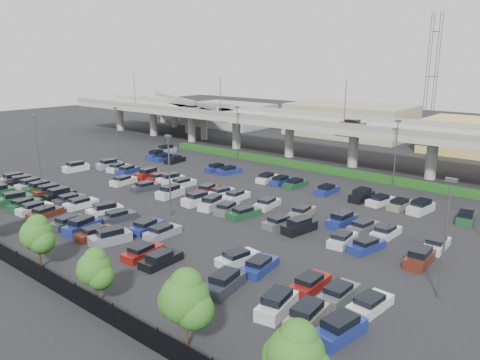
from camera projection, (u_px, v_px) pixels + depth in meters
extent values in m
plane|color=black|center=(214.00, 201.00, 65.44)|extent=(280.00, 280.00, 0.00)
cube|color=gray|center=(330.00, 125.00, 87.37)|extent=(150.00, 13.00, 1.10)
cube|color=slate|center=(313.00, 123.00, 82.46)|extent=(150.00, 0.50, 1.00)
cube|color=slate|center=(346.00, 116.00, 91.74)|extent=(150.00, 0.50, 1.00)
cylinder|color=gray|center=(120.00, 118.00, 128.67)|extent=(1.80, 1.80, 6.70)
cube|color=slate|center=(119.00, 107.00, 127.87)|extent=(2.60, 9.75, 0.50)
cylinder|color=gray|center=(153.00, 123.00, 119.99)|extent=(1.80, 1.80, 6.70)
cube|color=slate|center=(153.00, 110.00, 119.19)|extent=(2.60, 9.75, 0.50)
cylinder|color=gray|center=(192.00, 128.00, 111.30)|extent=(1.80, 1.80, 6.70)
cube|color=slate|center=(191.00, 114.00, 110.51)|extent=(2.60, 9.75, 0.50)
cylinder|color=gray|center=(236.00, 133.00, 102.62)|extent=(1.80, 1.80, 6.70)
cube|color=slate|center=(236.00, 119.00, 101.82)|extent=(2.60, 9.75, 0.50)
cylinder|color=gray|center=(289.00, 140.00, 93.93)|extent=(1.80, 1.80, 6.70)
cube|color=slate|center=(290.00, 125.00, 93.14)|extent=(2.60, 9.75, 0.50)
cylinder|color=gray|center=(353.00, 149.00, 85.25)|extent=(1.80, 1.80, 6.70)
cube|color=slate|center=(354.00, 132.00, 84.45)|extent=(2.60, 9.75, 0.50)
cylinder|color=gray|center=(432.00, 159.00, 76.57)|extent=(1.80, 1.80, 6.70)
cube|color=slate|center=(434.00, 140.00, 75.77)|extent=(2.60, 9.75, 0.50)
cube|color=gray|center=(191.00, 109.00, 105.99)|extent=(4.40, 1.82, 0.82)
cube|color=black|center=(191.00, 106.00, 105.83)|extent=(2.30, 1.60, 0.50)
cube|color=#4E2014|center=(352.00, 124.00, 81.17)|extent=(4.40, 1.82, 0.82)
cube|color=black|center=(353.00, 121.00, 81.02)|extent=(2.30, 1.60, 0.50)
cylinder|color=#47474B|center=(135.00, 91.00, 112.70)|extent=(0.14, 0.14, 8.00)
cylinder|color=#47474B|center=(221.00, 96.00, 95.33)|extent=(0.14, 0.14, 8.00)
cylinder|color=#47474B|center=(345.00, 105.00, 77.97)|extent=(0.14, 0.14, 8.00)
cube|color=gray|center=(182.00, 104.00, 127.79)|extent=(50.93, 30.13, 1.10)
cube|color=slate|center=(181.00, 100.00, 127.52)|extent=(47.34, 22.43, 1.00)
cylinder|color=gray|center=(163.00, 111.00, 145.42)|extent=(1.60, 1.60, 6.70)
cylinder|color=gray|center=(174.00, 115.00, 134.91)|extent=(1.60, 1.60, 6.70)
cylinder|color=gray|center=(188.00, 120.00, 124.39)|extent=(1.60, 1.60, 6.70)
cylinder|color=gray|center=(204.00, 126.00, 113.88)|extent=(1.60, 1.60, 6.70)
cube|color=#134213|center=(309.00, 166.00, 83.86)|extent=(66.00, 1.60, 1.10)
cube|color=black|center=(13.00, 259.00, 44.42)|extent=(70.00, 0.06, 1.80)
cylinder|color=black|center=(18.00, 261.00, 43.77)|extent=(0.10, 0.10, 2.00)
cylinder|color=black|center=(45.00, 276.00, 40.67)|extent=(0.10, 0.10, 2.00)
cylinder|color=black|center=(76.00, 294.00, 37.57)|extent=(0.10, 0.10, 2.00)
cylinder|color=black|center=(114.00, 315.00, 34.47)|extent=(0.10, 0.10, 2.00)
cylinder|color=black|center=(158.00, 341.00, 31.37)|extent=(0.10, 0.10, 2.00)
cylinder|color=#332316|center=(40.00, 258.00, 44.35)|extent=(0.26, 0.26, 1.97)
sphere|color=#204F15|center=(37.00, 234.00, 43.74)|extent=(3.07, 3.07, 3.07)
sphere|color=#204F15|center=(42.00, 241.00, 43.51)|extent=(2.41, 2.41, 2.41)
sphere|color=#204F15|center=(33.00, 236.00, 44.14)|extent=(2.41, 2.41, 2.41)
sphere|color=#204F15|center=(37.00, 225.00, 43.59)|extent=(2.08, 2.08, 2.08)
cylinder|color=#332316|center=(96.00, 293.00, 37.85)|extent=(0.26, 0.26, 1.80)
sphere|color=#204F15|center=(94.00, 269.00, 37.30)|extent=(2.79, 2.79, 2.79)
sphere|color=#204F15|center=(101.00, 276.00, 37.10)|extent=(2.19, 2.19, 2.19)
sphere|color=#204F15|center=(90.00, 270.00, 37.65)|extent=(2.19, 2.19, 2.19)
sphere|color=#204F15|center=(95.00, 259.00, 37.16)|extent=(1.89, 1.89, 1.89)
cylinder|color=#332316|center=(186.00, 334.00, 31.92)|extent=(0.26, 0.26, 2.21)
sphere|color=#204F15|center=(185.00, 299.00, 31.24)|extent=(3.43, 3.43, 3.43)
sphere|color=#204F15|center=(195.00, 310.00, 30.97)|extent=(2.70, 2.70, 2.70)
sphere|color=#204F15|center=(177.00, 301.00, 31.69)|extent=(2.70, 2.70, 2.70)
sphere|color=#204F15|center=(186.00, 285.00, 31.05)|extent=(2.33, 2.33, 2.33)
sphere|color=#204F15|center=(296.00, 355.00, 25.47)|extent=(3.32, 3.32, 3.32)
sphere|color=#204F15|center=(285.00, 357.00, 25.91)|extent=(2.61, 2.61, 2.61)
sphere|color=#204F15|center=(298.00, 339.00, 25.30)|extent=(2.25, 2.25, 2.25)
cube|color=#1A4A27|center=(15.00, 200.00, 63.97)|extent=(2.58, 4.65, 1.05)
cube|color=black|center=(14.00, 194.00, 63.76)|extent=(2.04, 2.84, 0.65)
cube|color=#1A4A27|center=(25.00, 205.00, 62.29)|extent=(2.72, 4.69, 0.82)
cube|color=black|center=(23.00, 201.00, 61.99)|extent=(2.06, 2.59, 0.50)
cube|color=silver|center=(35.00, 209.00, 60.59)|extent=(2.03, 4.48, 0.82)
cube|color=black|center=(33.00, 205.00, 60.28)|extent=(1.71, 2.37, 0.50)
cube|color=#4E2014|center=(46.00, 213.00, 58.88)|extent=(2.51, 4.64, 0.82)
cube|color=black|center=(43.00, 209.00, 58.58)|extent=(1.95, 2.53, 0.50)
cube|color=#2B2E38|center=(69.00, 223.00, 55.47)|extent=(2.34, 4.59, 0.82)
cube|color=black|center=(67.00, 218.00, 55.16)|extent=(1.87, 2.48, 0.50)
cube|color=navy|center=(82.00, 227.00, 53.74)|extent=(2.62, 4.67, 1.05)
cube|color=black|center=(81.00, 221.00, 53.53)|extent=(2.07, 2.86, 0.65)
cube|color=#4E2014|center=(96.00, 234.00, 52.06)|extent=(1.91, 4.44, 0.82)
cube|color=black|center=(94.00, 229.00, 51.75)|extent=(1.65, 2.33, 0.50)
cube|color=gray|center=(110.00, 239.00, 50.32)|extent=(2.76, 4.70, 1.05)
cube|color=black|center=(110.00, 232.00, 50.12)|extent=(2.14, 2.89, 0.65)
cube|color=maroon|center=(143.00, 253.00, 46.94)|extent=(2.25, 4.56, 0.82)
cube|color=black|center=(141.00, 248.00, 46.64)|extent=(1.82, 2.45, 0.50)
cube|color=black|center=(161.00, 260.00, 45.24)|extent=(2.02, 4.48, 0.82)
cube|color=black|center=(159.00, 255.00, 44.93)|extent=(1.70, 2.37, 0.50)
cube|color=#2B2E38|center=(225.00, 285.00, 40.09)|extent=(2.54, 4.64, 1.05)
cube|color=black|center=(225.00, 276.00, 39.88)|extent=(2.02, 2.83, 0.65)
cube|color=silver|center=(277.00, 306.00, 36.68)|extent=(2.52, 4.64, 1.05)
cube|color=black|center=(277.00, 296.00, 36.47)|extent=(2.01, 2.83, 0.65)
cube|color=gray|center=(307.00, 318.00, 34.97)|extent=(2.22, 4.55, 1.05)
cube|color=black|center=(307.00, 308.00, 34.77)|extent=(1.84, 2.74, 0.65)
cube|color=navy|center=(340.00, 331.00, 33.27)|extent=(2.44, 4.62, 1.05)
cube|color=black|center=(340.00, 321.00, 33.06)|extent=(1.96, 2.81, 0.65)
cube|color=gray|center=(14.00, 180.00, 74.51)|extent=(1.96, 4.46, 1.05)
cube|color=black|center=(13.00, 175.00, 74.30)|extent=(1.68, 2.65, 0.65)
cube|color=black|center=(22.00, 183.00, 72.80)|extent=(2.79, 4.70, 1.05)
cube|color=black|center=(21.00, 178.00, 72.59)|extent=(2.16, 2.90, 0.65)
cube|color=silver|center=(31.00, 186.00, 71.10)|extent=(2.37, 4.60, 1.05)
cube|color=black|center=(30.00, 181.00, 70.89)|extent=(1.92, 2.78, 0.65)
cube|color=#1A4A27|center=(40.00, 189.00, 69.39)|extent=(1.95, 4.45, 1.05)
cube|color=black|center=(39.00, 184.00, 69.18)|extent=(1.68, 2.65, 0.65)
cube|color=#4E2014|center=(49.00, 192.00, 67.68)|extent=(2.11, 4.51, 1.05)
cube|color=black|center=(49.00, 187.00, 67.48)|extent=(1.77, 2.70, 0.65)
cube|color=black|center=(59.00, 196.00, 65.98)|extent=(1.87, 4.42, 1.05)
cube|color=black|center=(59.00, 190.00, 65.77)|extent=(1.63, 2.62, 0.65)
cube|color=#2B2E38|center=(70.00, 200.00, 64.30)|extent=(1.83, 4.40, 0.82)
cube|color=black|center=(68.00, 196.00, 63.99)|extent=(1.61, 2.30, 0.50)
cube|color=silver|center=(81.00, 204.00, 62.60)|extent=(1.90, 4.43, 0.82)
cube|color=black|center=(79.00, 200.00, 62.29)|extent=(1.64, 2.33, 0.50)
cube|color=silver|center=(105.00, 212.00, 59.15)|extent=(2.79, 4.70, 1.05)
cube|color=black|center=(105.00, 206.00, 58.95)|extent=(2.16, 2.90, 0.65)
cube|color=#2B2E38|center=(118.00, 217.00, 57.48)|extent=(2.35, 4.59, 0.82)
cube|color=black|center=(116.00, 213.00, 57.17)|extent=(1.87, 2.48, 0.50)
cube|color=navy|center=(147.00, 227.00, 54.07)|extent=(2.52, 4.64, 0.82)
cube|color=black|center=(145.00, 223.00, 53.76)|extent=(1.96, 2.53, 0.50)
cube|color=gray|center=(163.00, 233.00, 52.36)|extent=(2.04, 4.48, 0.82)
cube|color=black|center=(161.00, 228.00, 52.05)|extent=(1.71, 2.38, 0.50)
cube|color=silver|center=(238.00, 259.00, 45.54)|extent=(2.47, 4.63, 0.82)
cube|color=black|center=(236.00, 254.00, 45.23)|extent=(1.94, 2.52, 0.50)
cube|color=navy|center=(260.00, 267.00, 43.83)|extent=(2.42, 4.61, 0.82)
cube|color=black|center=(259.00, 261.00, 43.53)|extent=(1.91, 2.50, 0.50)
cube|color=maroon|center=(310.00, 284.00, 40.42)|extent=(1.93, 4.44, 0.82)
cube|color=black|center=(309.00, 278.00, 40.11)|extent=(1.66, 2.34, 0.50)
cube|color=#4F5356|center=(339.00, 294.00, 38.72)|extent=(1.83, 4.40, 0.82)
cube|color=black|center=(338.00, 288.00, 38.41)|extent=(1.61, 2.30, 0.50)
cube|color=silver|center=(370.00, 305.00, 37.01)|extent=(2.24, 4.56, 0.82)
cube|color=black|center=(370.00, 299.00, 36.70)|extent=(1.82, 2.45, 0.50)
cube|color=silver|center=(76.00, 168.00, 82.68)|extent=(2.09, 4.51, 1.05)
cube|color=black|center=(76.00, 164.00, 82.47)|extent=(1.76, 2.70, 0.65)
cube|color=silver|center=(124.00, 181.00, 74.18)|extent=(2.35, 4.59, 0.82)
cube|color=black|center=(122.00, 178.00, 73.87)|extent=(1.88, 2.48, 0.50)
cube|color=#2B2E38|center=(146.00, 187.00, 70.76)|extent=(2.37, 4.60, 0.82)
cube|color=black|center=(145.00, 184.00, 70.46)|extent=(1.88, 2.49, 0.50)
cube|color=silver|center=(170.00, 193.00, 67.32)|extent=(2.16, 4.53, 1.05)
cube|color=black|center=(170.00, 188.00, 67.12)|extent=(1.80, 2.72, 0.65)
cube|color=silver|center=(197.00, 200.00, 63.91)|extent=(2.19, 4.54, 1.05)
cube|color=black|center=(197.00, 195.00, 63.70)|extent=(1.82, 2.73, 0.65)
cube|color=silver|center=(212.00, 204.00, 62.21)|extent=(2.60, 4.66, 1.05)
cube|color=black|center=(212.00, 198.00, 62.00)|extent=(2.05, 2.85, 0.65)
cube|color=#4F5356|center=(228.00, 209.00, 60.53)|extent=(2.71, 4.68, 0.82)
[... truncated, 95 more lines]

